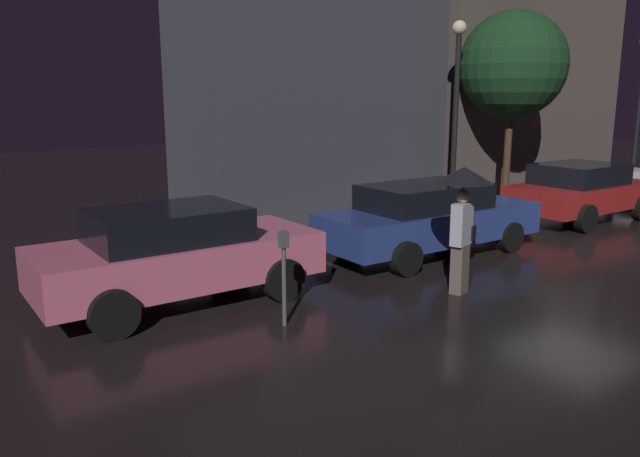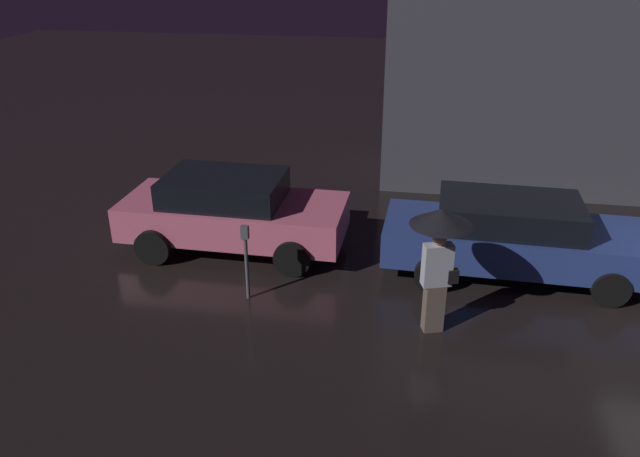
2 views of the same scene
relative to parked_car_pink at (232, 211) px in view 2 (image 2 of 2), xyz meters
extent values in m
cube|color=#3D3D47|center=(6.03, 4.97, 2.64)|extent=(6.93, 3.00, 6.83)
cube|color=#DB6684|center=(0.04, 0.00, -0.12)|extent=(4.24, 1.82, 0.65)
cube|color=black|center=(-0.13, 0.00, 0.45)|extent=(2.22, 1.57, 0.49)
cylinder|color=black|center=(1.35, 0.87, -0.44)|extent=(0.67, 0.22, 0.67)
cylinder|color=black|center=(1.35, -0.87, -0.44)|extent=(0.67, 0.22, 0.67)
cylinder|color=black|center=(-1.26, 0.87, -0.44)|extent=(0.67, 0.22, 0.67)
cylinder|color=black|center=(-1.26, -0.87, -0.44)|extent=(0.67, 0.22, 0.67)
cube|color=navy|center=(5.23, -0.18, -0.16)|extent=(4.67, 1.82, 0.63)
cube|color=black|center=(5.05, -0.18, 0.40)|extent=(2.45, 1.55, 0.48)
cylinder|color=black|center=(6.66, 0.66, -0.47)|extent=(0.61, 0.22, 0.61)
cylinder|color=black|center=(6.66, -1.01, -0.47)|extent=(0.61, 0.22, 0.61)
cylinder|color=black|center=(3.80, 0.66, -0.47)|extent=(0.61, 0.22, 0.61)
cylinder|color=black|center=(3.80, -1.01, -0.47)|extent=(0.61, 0.22, 0.61)
cube|color=#66564C|center=(3.82, -2.21, -0.38)|extent=(0.35, 0.28, 0.80)
cube|color=#B2B7C6|center=(3.82, -2.21, 0.35)|extent=(0.47, 0.32, 0.66)
sphere|color=tan|center=(3.82, -2.21, 0.79)|extent=(0.22, 0.22, 0.22)
cylinder|color=black|center=(3.82, -2.21, 0.61)|extent=(0.02, 0.02, 0.78)
cone|color=black|center=(3.82, -2.21, 1.12)|extent=(0.90, 0.90, 0.25)
cube|color=black|center=(4.05, -2.21, 0.18)|extent=(0.18, 0.14, 0.22)
cylinder|color=#4C5154|center=(0.78, -1.78, -0.22)|extent=(0.06, 0.06, 1.11)
cube|color=#4C5154|center=(0.78, -1.78, 0.44)|extent=(0.12, 0.10, 0.22)
camera|label=1|loc=(-3.59, -8.62, 2.35)|focal=35.00mm
camera|label=2|loc=(3.45, -10.44, 4.71)|focal=35.00mm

